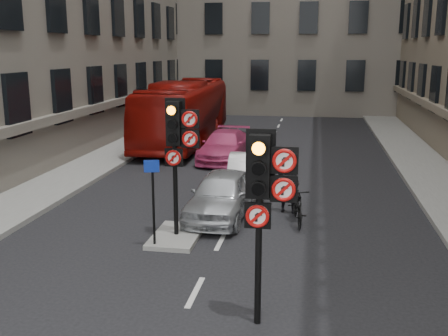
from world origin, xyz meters
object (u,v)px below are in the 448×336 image
(car_white, at_px, (247,173))
(signal_far, at_px, (178,138))
(car_pink, at_px, (225,146))
(signal_near, at_px, (264,187))
(motorcyclist, at_px, (288,183))
(car_silver, at_px, (222,194))
(bus_red, at_px, (185,112))
(motorcycle, at_px, (298,205))
(info_sign, at_px, (153,190))

(car_white, bearing_deg, signal_far, -106.99)
(signal_far, xyz_separation_m, car_pink, (-0.52, 10.00, -2.05))
(signal_near, xyz_separation_m, motorcyclist, (0.09, 6.77, -1.67))
(car_silver, height_order, motorcyclist, motorcyclist)
(bus_red, xyz_separation_m, motorcycle, (6.41, -12.40, -1.06))
(motorcyclist, bearing_deg, car_pink, -57.08)
(signal_far, height_order, motorcycle, signal_far)
(signal_far, relative_size, car_pink, 0.80)
(car_silver, distance_m, car_pink, 8.09)
(car_pink, relative_size, motorcyclist, 2.45)
(signal_near, height_order, car_pink, signal_near)
(car_silver, distance_m, motorcyclist, 2.07)
(car_white, relative_size, car_pink, 0.84)
(motorcycle, xyz_separation_m, info_sign, (-3.46, -2.57, 0.95))
(motorcycle, bearing_deg, car_silver, 165.72)
(car_silver, height_order, car_white, car_silver)
(bus_red, height_order, motorcycle, bus_red)
(motorcyclist, relative_size, info_sign, 0.85)
(signal_far, bearing_deg, motorcycle, 30.22)
(signal_near, distance_m, car_white, 9.51)
(signal_near, relative_size, car_white, 0.95)
(car_silver, bearing_deg, car_pink, 103.16)
(motorcycle, relative_size, motorcyclist, 1.03)
(motorcyclist, bearing_deg, signal_near, 98.12)
(bus_red, relative_size, motorcyclist, 6.37)
(car_white, xyz_separation_m, info_sign, (-1.56, -6.00, 0.90))
(car_silver, xyz_separation_m, car_white, (0.34, 3.18, -0.07))
(car_white, bearing_deg, signal_near, -85.62)
(motorcycle, xyz_separation_m, motorcyclist, (-0.33, 1.01, 0.35))
(bus_red, distance_m, motorcycle, 14.00)
(info_sign, bearing_deg, car_pink, 76.61)
(signal_far, height_order, car_white, signal_far)
(signal_near, bearing_deg, info_sign, 133.60)
(car_silver, bearing_deg, signal_near, -69.28)
(signal_far, xyz_separation_m, car_silver, (0.78, 2.01, -2.02))
(motorcyclist, xyz_separation_m, info_sign, (-3.13, -3.58, 0.60))
(info_sign, bearing_deg, car_silver, 52.78)
(car_white, bearing_deg, info_sign, -109.33)
(motorcycle, bearing_deg, car_white, 110.97)
(signal_far, bearing_deg, motorcyclist, 45.81)
(car_pink, bearing_deg, signal_near, -74.81)
(car_pink, height_order, motorcyclist, motorcyclist)
(car_pink, bearing_deg, car_white, -68.47)
(car_white, distance_m, bus_red, 10.10)
(car_pink, distance_m, bus_red, 5.15)
(signal_near, bearing_deg, signal_far, 123.02)
(bus_red, bearing_deg, signal_near, -73.12)
(signal_far, relative_size, motorcycle, 1.90)
(info_sign, bearing_deg, bus_red, 87.29)
(motorcycle, bearing_deg, signal_near, -102.18)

